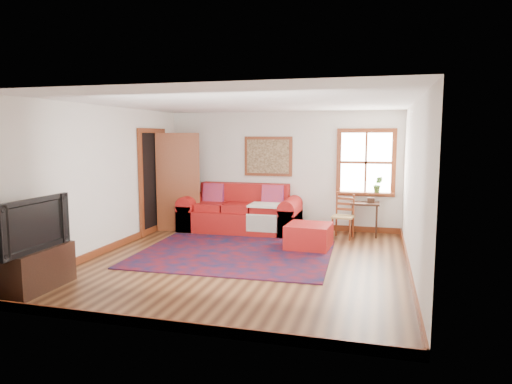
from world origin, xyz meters
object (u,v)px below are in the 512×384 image
(ladder_back_chair, at_px, (344,215))
(media_cabinet, at_px, (37,269))
(red_leather_sofa, at_px, (241,215))
(side_table, at_px, (365,209))
(red_ottoman, at_px, (309,236))

(ladder_back_chair, relative_size, media_cabinet, 0.85)
(ladder_back_chair, bearing_deg, red_leather_sofa, 175.72)
(red_leather_sofa, height_order, side_table, red_leather_sofa)
(red_ottoman, xyz_separation_m, media_cabinet, (-3.10, -3.10, 0.06))
(red_leather_sofa, bearing_deg, red_ottoman, -35.87)
(ladder_back_chair, xyz_separation_m, media_cabinet, (-3.63, -4.11, -0.18))
(red_leather_sofa, xyz_separation_m, red_ottoman, (1.62, -1.17, -0.11))
(red_ottoman, relative_size, ladder_back_chair, 0.89)
(side_table, bearing_deg, media_cabinet, -132.56)
(red_ottoman, height_order, ladder_back_chair, ladder_back_chair)
(side_table, bearing_deg, red_leather_sofa, -177.40)
(side_table, relative_size, media_cabinet, 0.68)
(red_leather_sofa, distance_m, side_table, 2.56)
(red_leather_sofa, height_order, ladder_back_chair, red_leather_sofa)
(side_table, bearing_deg, red_ottoman, -125.64)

